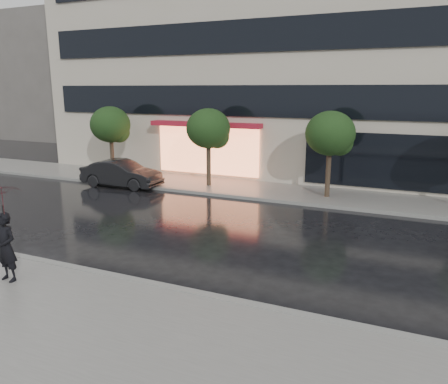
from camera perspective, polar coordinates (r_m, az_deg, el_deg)
The scene contains 12 objects.
ground at distance 12.62m, azimuth -9.65°, elevation -9.83°, with size 120.00×120.00×0.00m, color black.
sidewalk_near at distance 10.34m, azimuth -19.98°, elevation -15.62°, with size 60.00×4.50×0.12m, color slate.
sidewalk_far at distance 21.47m, azimuth 5.52°, elevation 0.19°, with size 60.00×3.50×0.12m, color slate.
curb_near at distance 11.85m, azimuth -12.37°, elevation -11.18°, with size 60.00×0.25×0.14m, color gray.
curb_far at distance 19.86m, azimuth 3.92°, elevation -0.83°, with size 60.00×0.25×0.14m, color gray.
office_building at distance 28.63m, azimuth 11.22°, elevation 21.31°, with size 30.00×12.76×18.00m.
bg_building_left at distance 49.62m, azimuth -20.86°, elevation 13.76°, with size 14.00×10.00×12.00m, color #59544F.
tree_far_west at distance 25.08m, azimuth -14.46°, elevation 8.36°, with size 2.20×2.20×3.99m.
tree_mid_west at distance 21.90m, azimuth -1.88°, elevation 8.10°, with size 2.20×2.20×3.99m.
tree_mid_east at distance 20.04m, azimuth 13.89°, elevation 7.23°, with size 2.20×2.20×3.99m.
parked_car at distance 22.92m, azimuth -13.25°, elevation 2.36°, with size 1.46×4.20×1.38m, color black.
pedestrian_with_umbrella at distance 12.20m, azimuth -26.85°, elevation -3.34°, with size 1.02×1.03×2.50m.
Camera 1 is at (6.54, -9.61, 4.93)m, focal length 35.00 mm.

